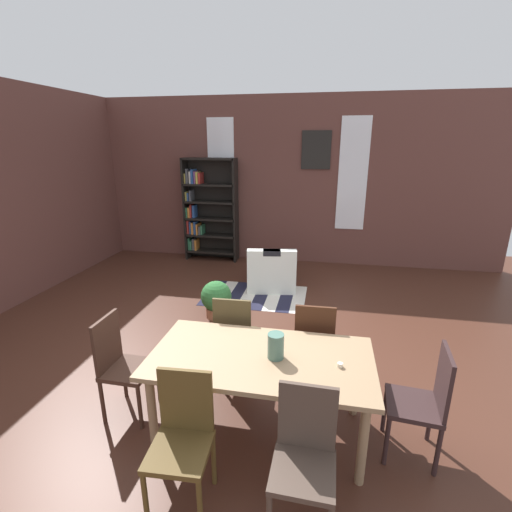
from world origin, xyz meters
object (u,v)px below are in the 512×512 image
dining_chair_near_right (305,454)px  armchair_white (271,272)px  dining_table (261,364)px  potted_plant_by_shelf (216,298)px  vase_on_table (276,346)px  dining_chair_head_left (121,363)px  dining_chair_far_left (234,334)px  dining_chair_far_right (314,342)px  bookshelf_tall (207,210)px  dining_chair_near_left (182,435)px  dining_chair_head_right (424,400)px

dining_chair_near_right → armchair_white: bearing=101.7°
dining_table → potted_plant_by_shelf: dining_table is taller
vase_on_table → dining_chair_head_left: (-1.40, 0.00, -0.33)m
vase_on_table → dining_chair_far_left: 0.94m
dining_chair_head_left → dining_chair_near_right: same height
dining_chair_far_left → dining_chair_far_right: (0.82, -0.00, 0.00)m
dining_chair_far_right → bookshelf_tall: (-2.40, 3.96, 0.55)m
vase_on_table → potted_plant_by_shelf: (-1.13, 2.02, -0.56)m
dining_chair_near_left → dining_chair_head_left: bearing=141.3°
dining_chair_head_left → bookshelf_tall: size_ratio=0.45×
dining_chair_near_right → armchair_white: 4.07m
dining_table → dining_chair_far_left: dining_chair_far_left is taller
vase_on_table → armchair_white: bearing=99.2°
dining_chair_near_right → dining_chair_far_right: size_ratio=1.00×
dining_chair_far_left → dining_chair_near_left: 1.39m
vase_on_table → dining_chair_near_left: vase_on_table is taller
dining_chair_head_left → potted_plant_by_shelf: bearing=82.4°
dining_chair_far_right → potted_plant_by_shelf: (-1.42, 1.33, -0.23)m
dining_chair_head_right → bookshelf_tall: 5.72m
dining_chair_far_left → dining_chair_far_right: size_ratio=1.00×
dining_table → dining_chair_near_left: dining_chair_near_left is taller
vase_on_table → dining_chair_head_left: vase_on_table is taller
dining_chair_head_right → armchair_white: 3.71m
dining_chair_head_left → armchair_white: dining_chair_head_left is taller
dining_chair_far_left → dining_chair_near_left: bearing=-90.3°
vase_on_table → dining_chair_far_right: bearing=67.4°
dining_chair_head_left → bookshelf_tall: (-0.71, 4.65, 0.55)m
dining_chair_near_right → dining_chair_far_right: bearing=90.0°
vase_on_table → dining_chair_far_right: 0.83m
dining_table → bookshelf_tall: (-1.99, 4.65, 0.41)m
dining_chair_far_left → bookshelf_tall: (-1.58, 3.96, 0.55)m
dining_chair_head_left → dining_chair_near_left: same height
dining_chair_head_right → dining_chair_far_right: size_ratio=1.00×
dining_table → dining_chair_head_left: (-1.28, 0.00, -0.15)m
dining_chair_near_right → dining_chair_far_right: same height
dining_chair_far_left → armchair_white: size_ratio=1.04×
dining_table → armchair_white: size_ratio=1.98×
dining_table → dining_chair_far_right: (0.41, 0.70, -0.15)m
dining_chair_head_left → bookshelf_tall: 4.74m
dining_chair_far_right → potted_plant_by_shelf: size_ratio=1.77×
dining_chair_near_left → armchair_white: dining_chair_near_left is taller
dining_chair_head_right → dining_chair_near_right: bearing=-141.6°
armchair_white → potted_plant_by_shelf: armchair_white is taller
dining_chair_far_left → dining_chair_far_right: bearing=-0.0°
dining_chair_near_right → dining_chair_far_left: bearing=120.4°
dining_table → dining_chair_far_right: 0.82m
dining_chair_head_right → potted_plant_by_shelf: size_ratio=1.77×
dining_chair_head_right → dining_chair_near_left: 1.83m
armchair_white → potted_plant_by_shelf: size_ratio=1.71×
dining_chair_near_left → dining_table: bearing=59.3°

